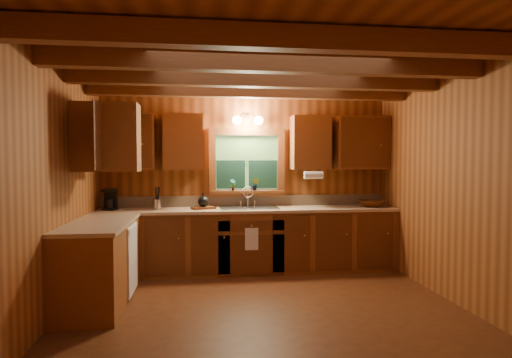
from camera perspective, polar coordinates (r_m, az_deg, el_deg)
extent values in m
plane|color=#4F2813|center=(4.67, 1.30, -17.22)|extent=(4.20, 4.20, 0.00)
plane|color=brown|center=(4.52, 1.33, 15.61)|extent=(4.20, 4.20, 0.00)
plane|color=brown|center=(6.29, -1.26, -0.04)|extent=(4.20, 0.00, 4.20)
plane|color=brown|center=(2.55, 7.69, -3.67)|extent=(4.20, 0.00, 4.20)
plane|color=brown|center=(4.59, -25.59, -1.18)|extent=(0.00, 3.80, 3.80)
plane|color=brown|center=(5.16, 25.07, -0.80)|extent=(0.00, 3.80, 3.80)
cube|color=brown|center=(3.35, 4.56, 18.39)|extent=(4.20, 0.14, 0.18)
cube|color=brown|center=(4.11, 2.19, 15.37)|extent=(4.20, 0.14, 0.18)
cube|color=brown|center=(4.88, 0.61, 13.29)|extent=(4.20, 0.14, 0.18)
cube|color=brown|center=(5.66, -0.52, 11.78)|extent=(4.20, 0.14, 0.18)
cube|color=brown|center=(6.08, -0.95, -8.38)|extent=(4.20, 0.62, 0.86)
cube|color=brown|center=(5.09, -20.30, -10.67)|extent=(0.62, 1.60, 0.86)
cube|color=tan|center=(6.01, -0.95, -4.16)|extent=(4.20, 0.66, 0.04)
cube|color=tan|center=(5.01, -20.26, -5.65)|extent=(0.64, 1.60, 0.04)
cube|color=tan|center=(6.30, -1.25, -2.95)|extent=(4.20, 0.02, 0.16)
cube|color=white|center=(5.22, -16.32, -10.28)|extent=(0.02, 0.60, 0.80)
cube|color=brown|center=(6.17, -17.05, 4.83)|extent=(0.78, 0.34, 0.78)
cube|color=brown|center=(6.09, -9.77, 4.93)|extent=(0.55, 0.34, 0.78)
cube|color=brown|center=(6.29, 7.30, 4.87)|extent=(0.55, 0.34, 0.78)
cube|color=brown|center=(6.52, 13.96, 4.73)|extent=(0.78, 0.34, 0.78)
cube|color=brown|center=(5.20, -21.54, 5.24)|extent=(0.34, 1.10, 0.78)
cube|color=brown|center=(6.26, -1.23, 6.37)|extent=(1.12, 0.08, 0.10)
cube|color=brown|center=(6.26, -1.22, -1.88)|extent=(1.12, 0.08, 0.10)
cube|color=brown|center=(6.21, -5.92, 2.23)|extent=(0.10, 0.08, 0.80)
cube|color=brown|center=(6.32, 3.38, 2.24)|extent=(0.10, 0.08, 0.80)
cube|color=#487B33|center=(6.28, -1.26, 2.24)|extent=(0.92, 0.01, 0.80)
cube|color=#113228|center=(6.24, -3.42, 0.62)|extent=(0.42, 0.02, 0.42)
cube|color=#113228|center=(6.29, 0.93, 0.64)|extent=(0.42, 0.02, 0.42)
cylinder|color=black|center=(6.25, -1.24, 2.43)|extent=(0.92, 0.01, 0.01)
cube|color=brown|center=(6.22, -1.19, -1.72)|extent=(1.06, 0.14, 0.04)
cylinder|color=black|center=(6.28, -1.23, 8.46)|extent=(0.08, 0.03, 0.08)
cylinder|color=black|center=(6.21, -2.10, 8.53)|extent=(0.09, 0.17, 0.08)
cylinder|color=black|center=(6.23, -0.25, 8.51)|extent=(0.09, 0.17, 0.08)
sphere|color=#FFE0A5|center=(6.14, -2.61, 7.94)|extent=(0.13, 0.13, 0.13)
sphere|color=#FFE0A5|center=(6.17, 0.38, 7.91)|extent=(0.13, 0.13, 0.13)
cylinder|color=white|center=(6.09, 7.74, 0.52)|extent=(0.27, 0.11, 0.11)
cube|color=white|center=(5.75, -0.59, -8.10)|extent=(0.18, 0.01, 0.30)
cube|color=silver|center=(6.02, -0.96, -3.91)|extent=(0.82, 0.48, 0.02)
cube|color=#262628|center=(6.01, -2.77, -4.55)|extent=(0.34, 0.40, 0.14)
cube|color=#262628|center=(6.05, 0.83, -4.50)|extent=(0.34, 0.40, 0.14)
cylinder|color=silver|center=(6.19, -1.15, -2.77)|extent=(0.04, 0.04, 0.22)
torus|color=silver|center=(6.12, -1.09, -1.79)|extent=(0.16, 0.02, 0.16)
cube|color=black|center=(6.14, -19.08, -3.84)|extent=(0.16, 0.20, 0.03)
cube|color=black|center=(6.19, -18.98, -2.48)|extent=(0.16, 0.07, 0.27)
cube|color=black|center=(6.10, -19.15, -1.44)|extent=(0.16, 0.18, 0.04)
cylinder|color=black|center=(6.11, -19.15, -3.15)|extent=(0.10, 0.10, 0.12)
cylinder|color=silver|center=(6.05, -13.21, -3.33)|extent=(0.11, 0.11, 0.14)
cylinder|color=black|center=(6.03, -13.37, -1.99)|extent=(0.03, 0.04, 0.20)
cylinder|color=black|center=(6.04, -13.22, -1.98)|extent=(0.01, 0.01, 0.20)
cylinder|color=black|center=(6.05, -13.07, -1.98)|extent=(0.03, 0.04, 0.20)
cylinder|color=black|center=(6.06, -12.96, -1.97)|extent=(0.04, 0.05, 0.20)
cube|color=#532911|center=(5.99, -7.12, -3.88)|extent=(0.36, 0.30, 0.03)
sphere|color=black|center=(5.98, -7.13, -3.03)|extent=(0.15, 0.15, 0.15)
cylinder|color=black|center=(5.97, -7.13, -2.11)|extent=(0.02, 0.02, 0.04)
imported|color=#48230C|center=(6.43, 15.33, -3.20)|extent=(0.49, 0.49, 0.10)
imported|color=#532911|center=(6.16, -3.13, -0.78)|extent=(0.11, 0.09, 0.17)
imported|color=#532911|center=(6.21, -0.11, -0.73)|extent=(0.12, 0.10, 0.18)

